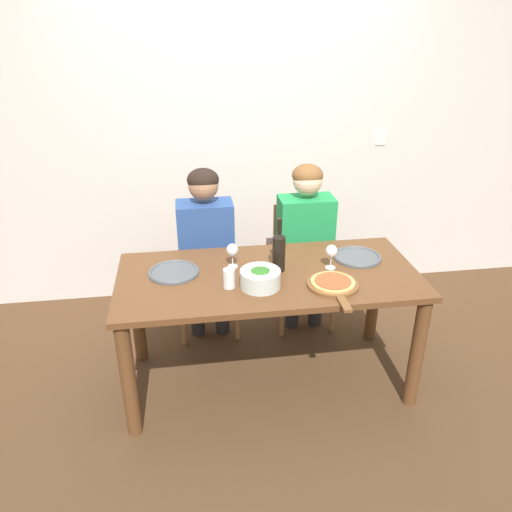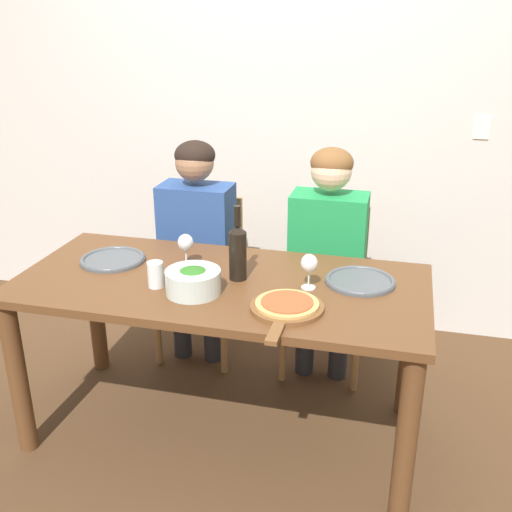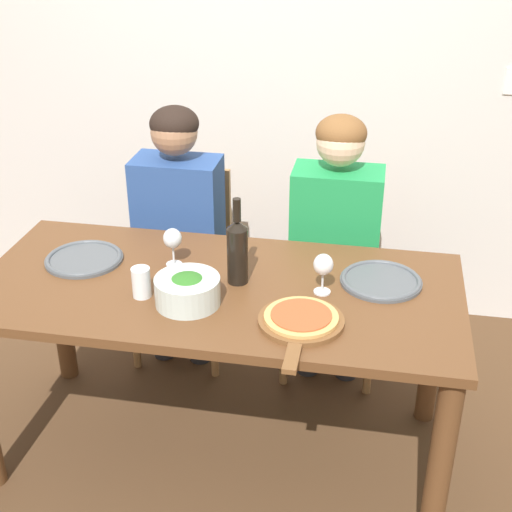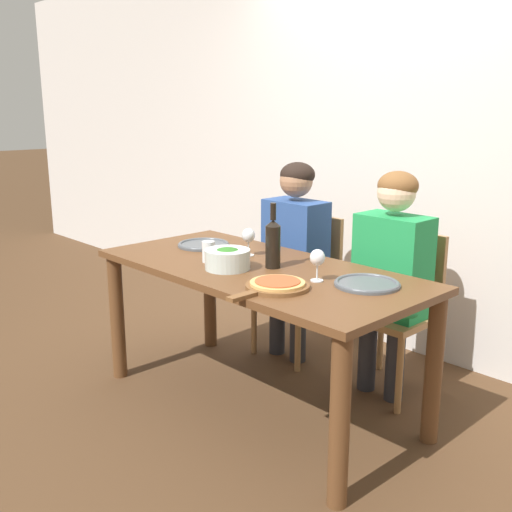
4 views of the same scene
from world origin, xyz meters
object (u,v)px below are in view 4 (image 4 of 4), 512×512
at_px(person_man, 391,264).
at_px(wine_glass_left, 248,237).
at_px(broccoli_bowl, 228,259).
at_px(water_tumbler, 208,252).
at_px(wine_bottle, 273,242).
at_px(dinner_plate_left, 204,244).
at_px(dinner_plate_right, 367,284).
at_px(wine_glass_right, 317,259).
at_px(chair_right, 399,305).
at_px(pizza_on_board, 276,285).
at_px(chair_left, 304,279).
at_px(person_woman, 293,242).

xyz_separation_m(person_man, wine_glass_left, (-0.57, -0.50, 0.13)).
distance_m(broccoli_bowl, water_tumbler, 0.17).
xyz_separation_m(wine_bottle, broccoli_bowl, (-0.14, -0.18, -0.08)).
xyz_separation_m(broccoli_bowl, water_tumbler, (-0.17, 0.02, 0.00)).
relative_size(wine_bottle, dinner_plate_left, 1.10).
distance_m(dinner_plate_left, dinner_plate_right, 1.12).
bearing_deg(broccoli_bowl, wine_glass_right, 19.35).
height_order(chair_right, dinner_plate_right, chair_right).
distance_m(wine_bottle, dinner_plate_right, 0.53).
bearing_deg(water_tumbler, wine_glass_right, 12.67).
xyz_separation_m(person_man, water_tumbler, (-0.61, -0.74, 0.08)).
distance_m(dinner_plate_left, wine_glass_right, 0.93).
distance_m(chair_right, wine_glass_left, 0.92).
xyz_separation_m(wine_glass_left, water_tumbler, (-0.04, -0.24, -0.05)).
xyz_separation_m(person_man, dinner_plate_left, (-0.92, -0.53, 0.04)).
bearing_deg(pizza_on_board, dinner_plate_left, 161.56).
xyz_separation_m(wine_glass_left, wine_glass_right, (0.57, -0.10, 0.00)).
distance_m(chair_right, wine_glass_right, 0.80).
bearing_deg(pizza_on_board, dinner_plate_right, 52.73).
distance_m(pizza_on_board, wine_glass_right, 0.24).
relative_size(chair_right, wine_glass_right, 5.80).
height_order(broccoli_bowl, dinner_plate_left, broccoli_bowl).
xyz_separation_m(person_man, wine_glass_right, (0.00, -0.60, 0.13)).
bearing_deg(chair_right, pizza_on_board, -92.78).
bearing_deg(chair_right, person_man, -90.00).
relative_size(wine_glass_right, water_tumbler, 1.39).
bearing_deg(dinner_plate_left, dinner_plate_right, 1.90).
relative_size(dinner_plate_right, water_tumbler, 2.72).
xyz_separation_m(chair_left, pizza_on_board, (0.66, -0.93, 0.30)).
bearing_deg(wine_glass_left, chair_right, 46.69).
xyz_separation_m(chair_left, wine_glass_left, (0.13, -0.60, 0.39)).
distance_m(chair_right, broccoli_bowl, 1.03).
bearing_deg(wine_glass_right, broccoli_bowl, -160.65).
relative_size(chair_left, wine_bottle, 2.69).
bearing_deg(broccoli_bowl, pizza_on_board, -9.01).
bearing_deg(broccoli_bowl, person_man, 59.59).
height_order(person_woman, wine_bottle, person_woman).
relative_size(chair_left, dinner_plate_left, 2.96).
xyz_separation_m(chair_left, person_woman, (-0.00, -0.11, 0.26)).
height_order(person_man, dinner_plate_left, person_man).
xyz_separation_m(chair_right, wine_glass_right, (0.00, -0.71, 0.39)).
relative_size(person_man, dinner_plate_left, 4.13).
height_order(wine_bottle, dinner_plate_right, wine_bottle).
bearing_deg(person_man, chair_left, 171.33).
xyz_separation_m(chair_right, person_woman, (-0.70, -0.11, 0.26)).
xyz_separation_m(chair_left, dinner_plate_right, (0.91, -0.60, 0.29)).
bearing_deg(pizza_on_board, wine_glass_right, 77.83).
relative_size(person_man, water_tumbler, 11.23).
xyz_separation_m(dinner_plate_right, wine_glass_right, (-0.20, -0.11, 0.10)).
bearing_deg(chair_right, wine_glass_left, -133.31).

